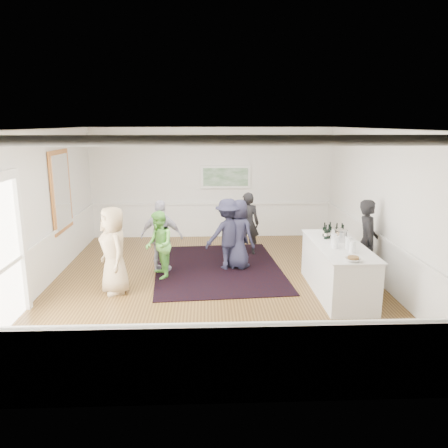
{
  "coord_description": "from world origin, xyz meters",
  "views": [
    {
      "loc": [
        -0.16,
        -8.64,
        3.31
      ],
      "look_at": [
        0.2,
        0.2,
        1.25
      ],
      "focal_mm": 35.0,
      "sensor_mm": 36.0,
      "label": 1
    }
  ],
  "objects_px": {
    "guest_lilac": "(162,237)",
    "guest_green": "(159,245)",
    "serving_table": "(337,269)",
    "nut_bowl": "(353,259)",
    "ice_bucket": "(341,236)",
    "guest_dark_b": "(248,224)",
    "guest_navy": "(238,234)",
    "guest_dark_a": "(228,234)",
    "bartender": "(367,241)",
    "guest_tan": "(114,250)"
  },
  "relations": [
    {
      "from": "guest_green",
      "to": "guest_lilac",
      "type": "xyz_separation_m",
      "value": [
        0.03,
        0.37,
        0.09
      ]
    },
    {
      "from": "ice_bucket",
      "to": "guest_dark_b",
      "type": "bearing_deg",
      "value": 123.05
    },
    {
      "from": "serving_table",
      "to": "guest_tan",
      "type": "bearing_deg",
      "value": 177.25
    },
    {
      "from": "guest_dark_b",
      "to": "ice_bucket",
      "type": "relative_size",
      "value": 6.22
    },
    {
      "from": "guest_green",
      "to": "guest_lilac",
      "type": "height_order",
      "value": "guest_lilac"
    },
    {
      "from": "nut_bowl",
      "to": "guest_green",
      "type": "bearing_deg",
      "value": 149.44
    },
    {
      "from": "guest_tan",
      "to": "guest_lilac",
      "type": "height_order",
      "value": "guest_tan"
    },
    {
      "from": "guest_navy",
      "to": "nut_bowl",
      "type": "relative_size",
      "value": 5.76
    },
    {
      "from": "guest_lilac",
      "to": "ice_bucket",
      "type": "xyz_separation_m",
      "value": [
        3.67,
        -1.19,
        0.29
      ]
    },
    {
      "from": "guest_dark_b",
      "to": "serving_table",
      "type": "bearing_deg",
      "value": 129.28
    },
    {
      "from": "serving_table",
      "to": "ice_bucket",
      "type": "height_order",
      "value": "ice_bucket"
    },
    {
      "from": "guest_lilac",
      "to": "nut_bowl",
      "type": "distance_m",
      "value": 4.29
    },
    {
      "from": "guest_tan",
      "to": "serving_table",
      "type": "bearing_deg",
      "value": 57.88
    },
    {
      "from": "guest_tan",
      "to": "guest_dark_a",
      "type": "distance_m",
      "value": 2.69
    },
    {
      "from": "ice_bucket",
      "to": "guest_tan",
      "type": "bearing_deg",
      "value": 179.99
    },
    {
      "from": "guest_lilac",
      "to": "ice_bucket",
      "type": "bearing_deg",
      "value": 173.38
    },
    {
      "from": "serving_table",
      "to": "nut_bowl",
      "type": "xyz_separation_m",
      "value": [
        -0.07,
        -1.05,
        0.54
      ]
    },
    {
      "from": "guest_tan",
      "to": "guest_dark_a",
      "type": "xyz_separation_m",
      "value": [
        2.31,
        1.37,
        -0.05
      ]
    },
    {
      "from": "bartender",
      "to": "guest_dark_a",
      "type": "distance_m",
      "value": 3.04
    },
    {
      "from": "guest_lilac",
      "to": "guest_dark_a",
      "type": "height_order",
      "value": "guest_lilac"
    },
    {
      "from": "serving_table",
      "to": "guest_lilac",
      "type": "bearing_deg",
      "value": 158.58
    },
    {
      "from": "serving_table",
      "to": "guest_navy",
      "type": "xyz_separation_m",
      "value": [
        -1.85,
        1.64,
        0.3
      ]
    },
    {
      "from": "guest_green",
      "to": "serving_table",
      "type": "bearing_deg",
      "value": 57.94
    },
    {
      "from": "bartender",
      "to": "nut_bowl",
      "type": "xyz_separation_m",
      "value": [
        -0.86,
        -1.65,
        0.15
      ]
    },
    {
      "from": "guest_green",
      "to": "ice_bucket",
      "type": "bearing_deg",
      "value": 61.38
    },
    {
      "from": "guest_tan",
      "to": "guest_navy",
      "type": "xyz_separation_m",
      "value": [
        2.55,
        1.43,
        -0.06
      ]
    },
    {
      "from": "guest_lilac",
      "to": "guest_navy",
      "type": "distance_m",
      "value": 1.75
    },
    {
      "from": "guest_lilac",
      "to": "guest_green",
      "type": "bearing_deg",
      "value": 97.15
    },
    {
      "from": "ice_bucket",
      "to": "nut_bowl",
      "type": "height_order",
      "value": "ice_bucket"
    },
    {
      "from": "guest_tan",
      "to": "ice_bucket",
      "type": "bearing_deg",
      "value": 60.61
    },
    {
      "from": "guest_tan",
      "to": "guest_navy",
      "type": "relative_size",
      "value": 1.08
    },
    {
      "from": "guest_dark_a",
      "to": "guest_dark_b",
      "type": "xyz_separation_m",
      "value": [
        0.56,
        1.12,
        -0.01
      ]
    },
    {
      "from": "guest_tan",
      "to": "guest_green",
      "type": "relative_size",
      "value": 1.18
    },
    {
      "from": "guest_green",
      "to": "ice_bucket",
      "type": "height_order",
      "value": "guest_green"
    },
    {
      "from": "serving_table",
      "to": "guest_green",
      "type": "height_order",
      "value": "guest_green"
    },
    {
      "from": "guest_green",
      "to": "guest_lilac",
      "type": "distance_m",
      "value": 0.38
    },
    {
      "from": "nut_bowl",
      "to": "serving_table",
      "type": "bearing_deg",
      "value": 86.28
    },
    {
      "from": "guest_dark_a",
      "to": "guest_lilac",
      "type": "bearing_deg",
      "value": -13.56
    },
    {
      "from": "guest_green",
      "to": "nut_bowl",
      "type": "xyz_separation_m",
      "value": [
        3.54,
        -2.09,
        0.3
      ]
    },
    {
      "from": "guest_dark_a",
      "to": "guest_navy",
      "type": "distance_m",
      "value": 0.25
    },
    {
      "from": "guest_green",
      "to": "guest_navy",
      "type": "bearing_deg",
      "value": 92.76
    },
    {
      "from": "serving_table",
      "to": "guest_lilac",
      "type": "distance_m",
      "value": 3.86
    },
    {
      "from": "guest_dark_b",
      "to": "guest_navy",
      "type": "bearing_deg",
      "value": 83.08
    },
    {
      "from": "guest_dark_b",
      "to": "guest_navy",
      "type": "relative_size",
      "value": 1.0
    },
    {
      "from": "serving_table",
      "to": "guest_navy",
      "type": "distance_m",
      "value": 2.49
    },
    {
      "from": "guest_green",
      "to": "guest_dark_b",
      "type": "xyz_separation_m",
      "value": [
        2.08,
        1.66,
        0.07
      ]
    },
    {
      "from": "guest_dark_b",
      "to": "guest_lilac",
      "type": "bearing_deg",
      "value": 42.07
    },
    {
      "from": "guest_tan",
      "to": "guest_dark_b",
      "type": "xyz_separation_m",
      "value": [
        2.87,
        2.49,
        -0.06
      ]
    },
    {
      "from": "bartender",
      "to": "guest_tan",
      "type": "relative_size",
      "value": 1.02
    },
    {
      "from": "serving_table",
      "to": "guest_navy",
      "type": "height_order",
      "value": "guest_navy"
    }
  ]
}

